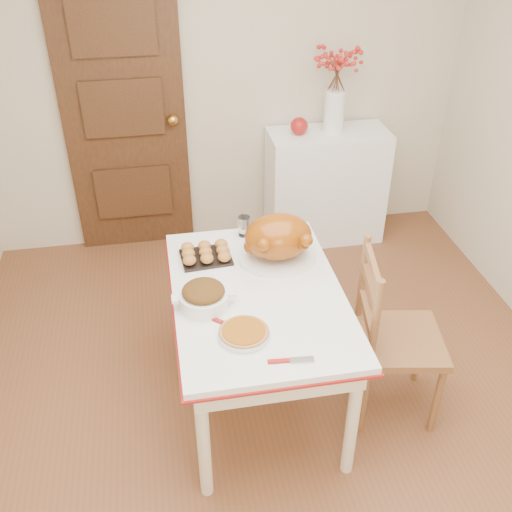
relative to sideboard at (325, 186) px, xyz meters
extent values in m
cube|color=brown|center=(-0.75, -1.78, -0.44)|extent=(3.50, 4.00, 0.00)
cube|color=beige|center=(-0.75, 0.22, 0.81)|extent=(3.50, 0.00, 2.50)
cube|color=#311C13|center=(-1.45, 0.19, 0.59)|extent=(0.85, 0.06, 2.06)
cube|color=white|center=(0.00, 0.00, 0.00)|extent=(0.88, 0.39, 0.88)
sphere|color=maroon|center=(-0.23, 0.00, 0.50)|extent=(0.13, 0.13, 0.13)
cylinder|color=#8C4C10|center=(-0.95, -1.92, 0.33)|extent=(0.24, 0.24, 0.05)
cylinder|color=white|center=(-0.81, -1.07, 0.37)|extent=(0.08, 0.08, 0.12)
camera|label=1|loc=(-1.25, -3.88, 2.08)|focal=41.31mm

